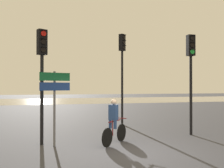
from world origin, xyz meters
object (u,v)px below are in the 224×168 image
Objects in this scene: traffic_light_near_right at (191,65)px; direction_sign_post at (55,94)px; cyclist at (114,122)px; traffic_light_center at (122,62)px; traffic_light_near_left at (42,64)px.

traffic_light_near_right is 1.65× the size of direction_sign_post.
cyclist is (-3.66, -0.89, -2.17)m from traffic_light_near_right.
traffic_light_center reaches higher than direction_sign_post.
traffic_light_center reaches higher than traffic_light_near_right.
traffic_light_near_right is 4.35m from cyclist.
traffic_light_near_right is (6.15, 0.28, 0.12)m from traffic_light_near_left.
traffic_light_near_right is at bearing 83.43° from traffic_light_center.
traffic_light_center is 1.89× the size of direction_sign_post.
traffic_light_near_left is 5.62m from traffic_light_center.
traffic_light_near_left is 2.53× the size of cyclist.
traffic_light_center is at bearing 113.68° from cyclist.
traffic_light_near_left is at bearing -59.57° from direction_sign_post.
direction_sign_post is at bearing 11.53° from traffic_light_center.
traffic_light_center is at bearing -152.40° from direction_sign_post.
cyclist is (2.05, -0.25, -0.97)m from direction_sign_post.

